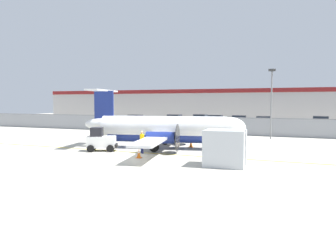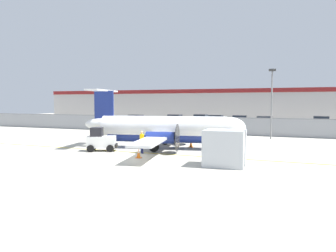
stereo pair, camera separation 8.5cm
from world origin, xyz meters
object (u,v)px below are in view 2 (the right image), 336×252
Objects in this scene: apron_light_pole at (272,98)px; traffic_cone_far_right at (216,158)px; traffic_cone_near_right at (142,143)px; baggage_tug at (101,140)px; parked_car_4 at (239,120)px; parked_car_6 at (306,126)px; ground_crew_worker at (142,141)px; parked_car_2 at (201,119)px; traffic_cone_near_left at (191,144)px; commuter_airplane at (166,129)px; parked_car_7 at (322,121)px; traffic_cone_far_left at (139,153)px; parked_car_1 at (174,119)px; parked_car_0 at (136,119)px; parked_car_5 at (264,121)px; cargo_container at (225,148)px; parked_car_3 at (216,120)px.

traffic_cone_far_right is at bearing -97.81° from apron_light_pole.
baggage_tug is at bearing -120.83° from traffic_cone_near_right.
parked_car_4 is 14.05m from parked_car_6.
ground_crew_worker and parked_car_2 have the same top height.
commuter_airplane is at bearing -141.44° from traffic_cone_near_left.
parked_car_7 reaches higher than traffic_cone_far_right.
apron_light_pole is at bearing 24.91° from baggage_tug.
baggage_tug is 4.64m from traffic_cone_far_left.
ground_crew_worker is 5.17m from traffic_cone_near_left.
parked_car_1 is (-5.99, 31.85, 0.04)m from baggage_tug.
traffic_cone_far_left is 37.93m from parked_car_7.
apron_light_pole reaches higher than parked_car_0.
traffic_cone_far_right is (9.69, -1.63, -0.54)m from baggage_tug.
apron_light_pole is (2.40, -16.72, 3.41)m from parked_car_5.
parked_car_2 reaches higher than traffic_cone_near_left.
baggage_tug reaches higher than parked_car_0.
parked_car_0 is at bearing 118.62° from traffic_cone_near_right.
parked_car_4 is at bearing -23.15° from parked_car_5.
traffic_cone_near_left and traffic_cone_far_left have the same top height.
apron_light_pole is at bearing 103.64° from parked_car_4.
traffic_cone_near_right is 28.45m from parked_car_0.
traffic_cone_near_right is 9.16m from traffic_cone_far_right.
cargo_container is 0.60× the size of parked_car_5.
parked_car_0 and parked_car_7 have the same top height.
baggage_tug reaches higher than parked_car_2.
commuter_airplane is 6.38× the size of cargo_container.
parked_car_6 reaches higher than traffic_cone_near_right.
parked_car_7 is at bearing 77.21° from traffic_cone_far_right.
parked_car_4 reaches higher than traffic_cone_near_left.
parked_car_0 is at bearing 122.41° from cargo_container.
cargo_container is at bearing -54.11° from commuter_airplane.
parked_car_1 is 7.47m from parked_car_3.
commuter_airplane is 5.32m from traffic_cone_far_left.
baggage_tug is (-4.21, -3.40, -0.75)m from commuter_airplane.
ground_crew_worker is 0.40× the size of parked_car_3.
parked_car_0 reaches higher than traffic_cone_near_right.
traffic_cone_far_left is at bearing -104.44° from traffic_cone_near_left.
traffic_cone_far_right is 0.15× the size of parked_car_0.
traffic_cone_near_left is 0.15× the size of parked_car_0.
parked_car_7 is (16.24, 1.33, 0.00)m from parked_car_3.
parked_car_6 is at bearing -6.86° from parked_car_0.
baggage_tug reaches higher than parked_car_1.
traffic_cone_near_right is at bearing -77.49° from parked_car_2.
parked_car_2 is (-5.91, 30.77, -0.71)m from commuter_airplane.
cargo_container is at bearing -58.00° from traffic_cone_near_left.
parked_car_3 is (7.46, 0.52, 0.00)m from parked_car_1.
baggage_tug is 1.52× the size of ground_crew_worker.
traffic_cone_far_left is at bearing 81.19° from parked_car_5.
commuter_airplane is at bearing 82.14° from parked_car_4.
parked_car_4 is at bearing -135.68° from ground_crew_worker.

